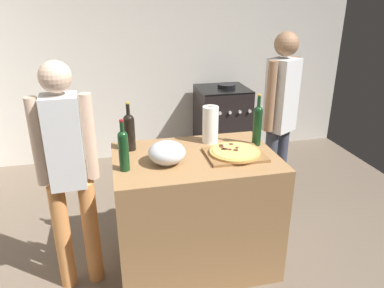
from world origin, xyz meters
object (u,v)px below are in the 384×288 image
Objects in this scene: paper_towel_roll at (210,125)px; person_in_red at (280,114)px; wine_bottle_dark at (257,124)px; wine_bottle_clear at (123,148)px; mixing_bowl at (167,153)px; pizza at (235,152)px; person_in_stripes at (68,168)px; stove at (222,124)px; wine_bottle_green at (129,130)px.

person_in_red is at bearing 22.69° from paper_towel_roll.
wine_bottle_clear is (-0.99, -0.22, -0.02)m from wine_bottle_dark.
person_in_red is (0.39, 0.43, -0.09)m from wine_bottle_dark.
mixing_bowl is at bearing -151.04° from person_in_red.
person_in_red reaches higher than pizza.
mixing_bowl is (-0.48, -0.02, 0.05)m from pizza.
pizza is at bearing -144.37° from wine_bottle_dark.
wine_bottle_dark reaches higher than wine_bottle_clear.
person_in_stripes is at bearing 168.78° from wine_bottle_clear.
wine_bottle_clear reaches higher than pizza.
person_in_stripes is (-1.62, -1.86, 0.45)m from stove.
wine_bottle_clear is at bearing -154.88° from person_in_red.
person_in_red is at bearing 47.61° from wine_bottle_dark.
pizza is 0.92× the size of wine_bottle_dark.
wine_bottle_dark is 1.09× the size of wine_bottle_green.
wine_bottle_green is 0.21× the size of person_in_red.
paper_towel_roll is 0.30× the size of stove.
paper_towel_roll is at bearing 15.18° from person_in_stripes.
paper_towel_roll is at bearing -157.31° from person_in_red.
person_in_stripes is (-0.42, -0.26, -0.13)m from wine_bottle_green.
person_in_red is (1.38, 0.65, -0.07)m from wine_bottle_clear.
person_in_stripes reaches higher than pizza.
paper_towel_roll is at bearing 1.32° from wine_bottle_green.
pizza is at bearing 4.23° from wine_bottle_clear.
mixing_bowl is 0.88× the size of paper_towel_roll.
person_in_stripes is (-0.36, 0.07, -0.13)m from wine_bottle_clear.
person_in_stripes is at bearing -164.82° from paper_towel_roll.
wine_bottle_green is 1.36m from person_in_red.
wine_bottle_green reaches higher than pizza.
wine_bottle_clear is 0.36× the size of stove.
wine_bottle_clear is 0.39m from person_in_stripes.
mixing_bowl is 2.19m from stove.
person_in_red is (1.32, 0.31, -0.07)m from wine_bottle_green.
mixing_bowl is 0.16× the size of person_in_stripes.
wine_bottle_clear is at bearing -99.97° from wine_bottle_green.
paper_towel_roll is 1.06m from person_in_stripes.
pizza is 1.00× the size of wine_bottle_green.
person_in_stripes is (-1.02, -0.28, -0.12)m from paper_towel_roll.
person_in_red is at bearing 13.33° from wine_bottle_green.
mixing_bowl is at bearing -177.90° from pizza.
pizza is 0.86m from person_in_red.
paper_towel_roll reaches higher than mixing_bowl.
paper_towel_roll is at bearing 108.68° from pizza.
mixing_bowl is 0.64m from person_in_stripes.
person_in_stripes is at bearing -161.64° from person_in_red.
wine_bottle_dark is (0.32, -0.13, 0.03)m from paper_towel_roll.
wine_bottle_clear reaches higher than mixing_bowl.
paper_towel_roll is at bearing -110.68° from stove.
pizza is 0.77m from wine_bottle_clear.
paper_towel_roll is 0.61m from wine_bottle_green.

